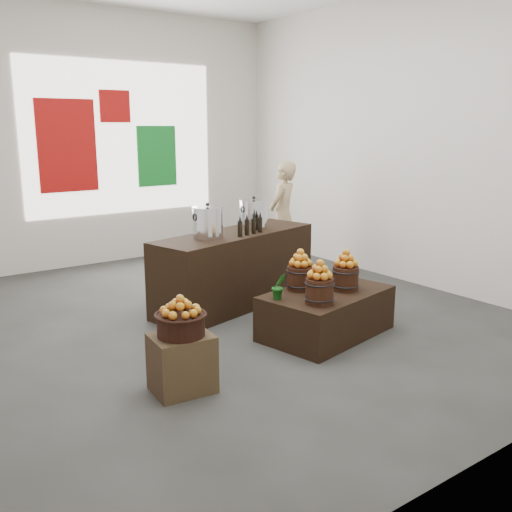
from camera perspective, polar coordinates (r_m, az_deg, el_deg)
ground at (r=6.77m, az=-3.12°, el=-6.09°), size 7.00×7.00×0.00m
back_wall at (r=9.54m, az=-14.98°, el=11.28°), size 6.00×0.04×4.00m
back_opening at (r=9.64m, az=-13.25°, el=11.38°), size 3.20×0.02×2.40m
deco_red_left at (r=9.32m, az=-18.37°, el=10.41°), size 0.90×0.04×1.40m
deco_green_right at (r=9.89m, az=-9.89°, el=9.82°), size 0.70×0.04×1.00m
deco_red_upper at (r=9.59m, az=-13.95°, el=14.33°), size 0.50×0.04×0.50m
crate at (r=4.93m, az=-7.41°, el=-10.58°), size 0.54×0.46×0.50m
wicker_basket at (r=4.80m, az=-7.52°, el=-6.86°), size 0.40×0.40×0.18m
apples_in_basket at (r=4.75m, az=-7.59°, el=-4.89°), size 0.31×0.31×0.17m
display_table at (r=6.19m, az=7.04°, el=-5.67°), size 1.53×1.11×0.48m
apple_bucket_front_left at (r=5.67m, az=6.36°, el=-3.51°), size 0.28×0.28×0.26m
apples_in_bucket_front_left at (r=5.61m, az=6.42°, el=-1.33°), size 0.21×0.21×0.19m
apple_bucket_front_right at (r=6.17m, az=8.93°, el=-2.22°), size 0.28×0.28×0.26m
apples_in_bucket_front_right at (r=6.12m, az=9.00°, el=-0.21°), size 0.21×0.21×0.19m
apple_bucket_rear at (r=6.12m, az=4.42°, el=-2.21°), size 0.28×0.28×0.26m
apples_in_bucket_rear at (r=6.07m, az=4.46°, el=-0.18°), size 0.21×0.21×0.19m
herb_garnish_right at (r=6.53m, az=8.61°, el=-1.42°), size 0.27×0.25×0.24m
herb_garnish_left at (r=5.78m, az=2.30°, el=-3.04°), size 0.17×0.14×0.27m
counter at (r=7.10m, az=-2.11°, el=-1.31°), size 2.36×1.24×0.92m
stock_pot_left at (r=6.64m, az=-4.84°, el=3.27°), size 0.35×0.35×0.35m
stock_pot_center at (r=7.23m, az=-0.23°, el=4.11°), size 0.35×0.35×0.35m
oil_cruets at (r=6.83m, az=-0.75°, el=3.19°), size 0.33×0.14×0.26m
shopper at (r=8.84m, az=2.68°, el=4.03°), size 0.73×0.64×1.68m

